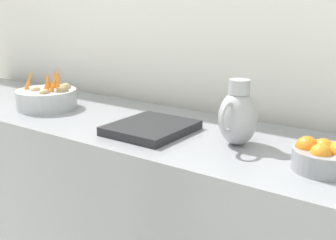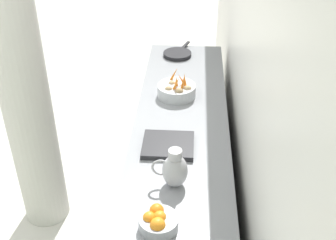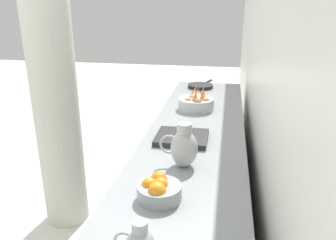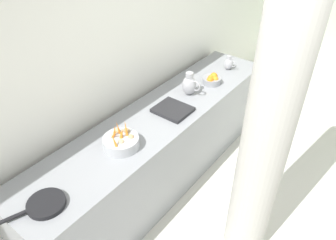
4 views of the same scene
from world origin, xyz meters
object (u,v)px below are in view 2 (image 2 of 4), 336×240
at_px(orange_bowl, 158,221).
at_px(metal_pitcher_tall, 175,170).
at_px(vegetable_colander, 177,90).
at_px(skillet_on_counter, 178,54).
at_px(support_column, 14,45).

relative_size(orange_bowl, metal_pitcher_tall, 0.83).
bearing_deg(vegetable_colander, orange_bowl, 88.59).
relative_size(metal_pitcher_tall, skillet_on_counter, 0.60).
distance_m(skillet_on_counter, support_column, 1.68).
relative_size(orange_bowl, support_column, 0.07).
bearing_deg(orange_bowl, skillet_on_counter, -90.18).
bearing_deg(skillet_on_counter, vegetable_colander, 92.07).
height_order(orange_bowl, support_column, support_column).
bearing_deg(vegetable_colander, support_column, 22.55).
distance_m(vegetable_colander, skillet_on_counter, 0.77).
height_order(orange_bowl, skillet_on_counter, orange_bowl).
bearing_deg(metal_pitcher_tall, skillet_on_counter, -88.02).
relative_size(skillet_on_counter, support_column, 0.14).
distance_m(vegetable_colander, orange_bowl, 1.41).
distance_m(vegetable_colander, support_column, 1.26).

